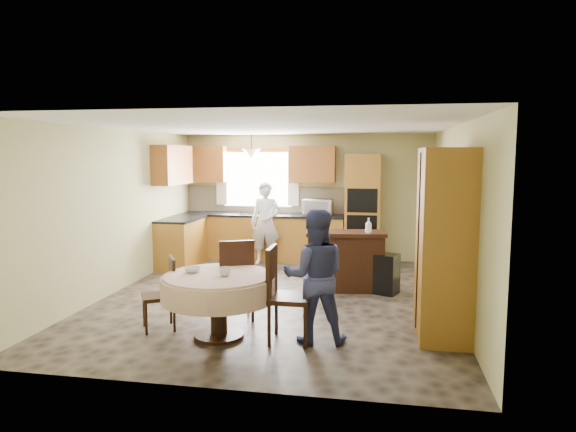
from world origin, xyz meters
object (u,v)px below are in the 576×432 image
Objects in this scene: oven_tower at (363,209)px; person_dining at (315,276)px; chair_left at (164,290)px; cupboard at (444,243)px; chair_back at (236,276)px; sideboard at (345,263)px; chair_right at (282,290)px; person_sink at (266,223)px; dining_table at (218,288)px.

person_dining is (-0.37, -4.36, -0.31)m from oven_tower.
cupboard is at bearing 67.12° from chair_left.
oven_tower is at bearing -133.40° from chair_back.
chair_back is 0.70× the size of person_dining.
sideboard is at bearing -148.88° from chair_back.
cupboard reaches higher than sideboard.
sideboard is 2.25m from cupboard.
person_sink is (-1.09, 4.00, 0.19)m from chair_right.
person_sink is (-0.35, 4.01, 0.21)m from dining_table.
chair_back is at bearing -110.83° from oven_tower.
chair_back reaches higher than dining_table.
sideboard is 2.97m from chair_left.
chair_left is at bearing 167.16° from dining_table.
chair_right is 0.40m from person_dining.
chair_right is at bearing 0.93° from dining_table.
chair_left is 0.83× the size of chair_back.
chair_left is 0.89m from chair_back.
oven_tower is at bearing 105.60° from cupboard.
person_dining is at bearing 129.98° from chair_back.
sideboard is 1.15× the size of chair_back.
person_dining reaches higher than dining_table.
oven_tower is 2.43× the size of chair_left.
cupboard is at bearing -51.32° from person_sink.
chair_left is at bearing -172.80° from cupboard.
oven_tower is 2.18m from sideboard.
sideboard is at bearing 60.97° from dining_table.
person_sink is (-0.38, 3.40, 0.21)m from chair_back.
chair_right is at bearing -99.43° from oven_tower.
cupboard is at bearing -169.13° from person_dining.
person_dining reaches higher than sideboard.
cupboard is 1.45× the size of person_dining.
dining_table is 0.82× the size of person_sink.
dining_table is 0.62m from chair_back.
chair_left is 0.81× the size of chair_right.
cupboard is 2.49× the size of chair_left.
person_dining reaches higher than chair_right.
person_dining is (0.36, 0.04, 0.16)m from chair_right.
chair_back is (0.03, 0.62, 0.00)m from dining_table.
person_dining is at bearing -94.85° from oven_tower.
sideboard is at bearing -103.89° from person_dining.
dining_table is 0.76m from chair_left.
oven_tower reaches higher than dining_table.
chair_left is (-0.74, 0.17, -0.09)m from dining_table.
chair_right is (-0.73, -4.40, -0.46)m from oven_tower.
cupboard is at bearing -61.86° from sideboard.
chair_right is at bearing -162.43° from cupboard.
chair_left is (-3.28, -0.41, -0.61)m from cupboard.
chair_left reaches higher than dining_table.
person_dining is (1.08, -0.56, 0.17)m from chair_back.
dining_table is at bearing 47.09° from chair_left.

